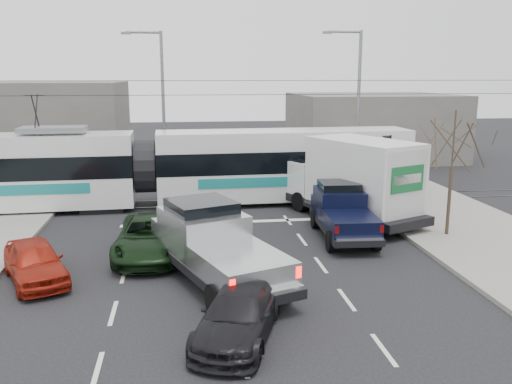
{
  "coord_description": "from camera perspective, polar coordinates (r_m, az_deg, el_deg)",
  "views": [
    {
      "loc": [
        -2.98,
        -17.39,
        6.47
      ],
      "look_at": [
        -0.03,
        3.98,
        1.8
      ],
      "focal_mm": 38.0,
      "sensor_mm": 36.0,
      "label": 1
    }
  ],
  "objects": [
    {
      "name": "building_right",
      "position": [
        44.2,
        12.07,
        6.8
      ],
      "size": [
        12.0,
        10.0,
        5.0
      ],
      "primitive_type": "cube",
      "color": "slate",
      "rests_on": "ground"
    },
    {
      "name": "green_car",
      "position": [
        20.14,
        -11.08,
        -4.65
      ],
      "size": [
        2.53,
        5.19,
        1.42
      ],
      "primitive_type": "imported",
      "rotation": [
        0.0,
        0.0,
        -0.04
      ],
      "color": "black",
      "rests_on": "ground"
    },
    {
      "name": "red_car",
      "position": [
        18.75,
        -22.27,
        -6.78
      ],
      "size": [
        3.0,
        4.18,
        1.32
      ],
      "primitive_type": "imported",
      "rotation": [
        0.0,
        0.0,
        0.42
      ],
      "color": "maroon",
      "rests_on": "ground"
    },
    {
      "name": "building_left",
      "position": [
        41.05,
        -23.56,
        6.36
      ],
      "size": [
        14.0,
        10.0,
        6.0
      ],
      "primitive_type": "cube",
      "color": "slate",
      "rests_on": "ground"
    },
    {
      "name": "traffic_signal",
      "position": [
        25.96,
        13.6,
        3.61
      ],
      "size": [
        0.44,
        0.44,
        3.6
      ],
      "color": "black",
      "rests_on": "ground"
    },
    {
      "name": "bare_tree",
      "position": [
        22.69,
        20.07,
        4.7
      ],
      "size": [
        2.4,
        2.4,
        5.0
      ],
      "color": "#47382B",
      "rests_on": "ground"
    },
    {
      "name": "tram",
      "position": [
        27.36,
        -11.69,
        2.48
      ],
      "size": [
        27.18,
        3.47,
        5.53
      ],
      "rotation": [
        0.0,
        0.0,
        0.03
      ],
      "color": "white",
      "rests_on": "ground"
    },
    {
      "name": "catenary",
      "position": [
        27.67,
        -1.66,
        6.84
      ],
      "size": [
        60.0,
        0.2,
        7.0
      ],
      "color": "black",
      "rests_on": "ground"
    },
    {
      "name": "navy_pickup",
      "position": [
        22.27,
        9.05,
        -2.01
      ],
      "size": [
        2.23,
        5.18,
        2.14
      ],
      "rotation": [
        0.0,
        0.0,
        -0.06
      ],
      "color": "black",
      "rests_on": "ground"
    },
    {
      "name": "dark_car",
      "position": [
        13.92,
        -1.81,
        -12.68
      ],
      "size": [
        3.04,
        4.55,
        1.23
      ],
      "primitive_type": "imported",
      "rotation": [
        0.0,
        0.0,
        -0.34
      ],
      "color": "black",
      "rests_on": "ground"
    },
    {
      "name": "rails",
      "position": [
        28.3,
        -1.61,
        -0.98
      ],
      "size": [
        60.0,
        1.6,
        0.03
      ],
      "primitive_type": "cube",
      "color": "#33302D",
      "rests_on": "ground"
    },
    {
      "name": "silver_pickup",
      "position": [
        17.46,
        -4.6,
        -5.38
      ],
      "size": [
        4.48,
        7.05,
        2.43
      ],
      "rotation": [
        0.0,
        0.0,
        0.36
      ],
      "color": "black",
      "rests_on": "ground"
    },
    {
      "name": "ground",
      "position": [
        18.79,
        1.76,
        -7.93
      ],
      "size": [
        120.0,
        120.0,
        0.0
      ],
      "primitive_type": "plane",
      "color": "black",
      "rests_on": "ground"
    },
    {
      "name": "street_lamp_near",
      "position": [
        33.06,
        10.43,
        9.67
      ],
      "size": [
        2.38,
        0.25,
        9.0
      ],
      "color": "slate",
      "rests_on": "ground"
    },
    {
      "name": "box_truck",
      "position": [
        24.75,
        10.18,
        1.24
      ],
      "size": [
        5.34,
        7.84,
        3.72
      ],
      "rotation": [
        0.0,
        0.0,
        0.42
      ],
      "color": "black",
      "rests_on": "ground"
    },
    {
      "name": "street_lamp_far",
      "position": [
        33.44,
        -10.07,
        9.71
      ],
      "size": [
        2.38,
        0.25,
        9.0
      ],
      "color": "slate",
      "rests_on": "ground"
    }
  ]
}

